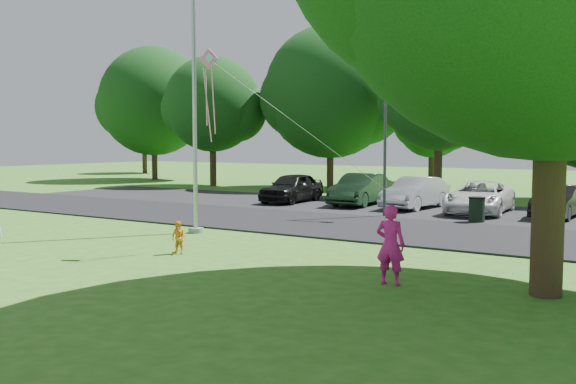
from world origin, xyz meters
The scene contains 11 objects.
ground centered at (0.00, 0.00, 0.00)m, with size 120.00×120.00×0.00m, color #316E1D.
park_road centered at (0.00, 9.00, 0.03)m, with size 60.00×6.00×0.06m, color black.
parking_strip centered at (0.00, 15.50, 0.03)m, with size 42.00×7.00×0.06m, color black.
flagpole centered at (-3.50, 5.00, 4.17)m, with size 0.50×0.50×10.00m.
street_lamp centered at (0.20, 12.37, 3.58)m, with size 1.67×0.40×5.96m.
trash_can centered at (3.61, 12.41, 0.49)m, with size 0.62×0.62×0.98m.
tree_row centered at (1.59, 24.23, 5.71)m, with size 64.35×11.94×10.88m.
parked_cars centered at (-0.25, 15.45, 0.75)m, with size 13.77×5.23×1.46m.
woman centered at (5.02, 1.32, 0.85)m, with size 0.62×0.41×1.70m, color #E51E92.
child_yellow centered at (-1.24, 1.68, 0.44)m, with size 0.43×0.34×0.89m, color #FF9C28.
kite centered at (-0.63, 2.43, 4.70)m, with size 6.10×1.41×3.58m.
Camera 1 is at (10.38, -11.05, 3.02)m, focal length 40.00 mm.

